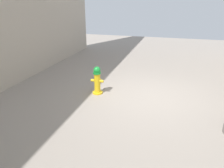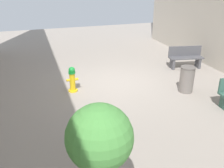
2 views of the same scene
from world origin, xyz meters
name	(u,v)px [view 1 (image 1 of 2)]	position (x,y,z in m)	size (l,w,h in m)	color
ground_plane	(148,97)	(0.00, 0.00, 0.00)	(23.40, 23.40, 0.00)	gray
fire_hydrant	(97,80)	(1.63, 0.17, 0.46)	(0.42, 0.39, 0.91)	gold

